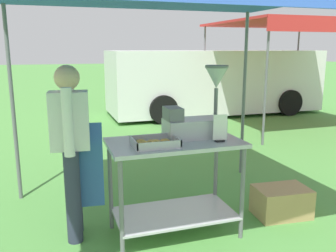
{
  "coord_description": "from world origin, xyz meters",
  "views": [
    {
      "loc": [
        -1.13,
        -1.75,
        1.75
      ],
      "look_at": [
        -0.08,
        1.47,
        1.02
      ],
      "focal_mm": 38.52,
      "sensor_mm": 36.0,
      "label": 1
    }
  ],
  "objects_px": {
    "donut_tray": "(154,143)",
    "supply_crate": "(281,202)",
    "menu_sign": "(220,130)",
    "vendor": "(71,144)",
    "neighbour_tent": "(289,25)",
    "van_white": "(215,81)",
    "donut_fryer": "(197,115)",
    "donut_cart": "(175,169)"
  },
  "relations": [
    {
      "from": "donut_tray",
      "to": "van_white",
      "type": "xyz_separation_m",
      "value": [
        3.43,
        6.03,
        -0.06
      ]
    },
    {
      "from": "donut_tray",
      "to": "neighbour_tent",
      "type": "xyz_separation_m",
      "value": [
        4.2,
        3.99,
        1.3
      ]
    },
    {
      "from": "donut_fryer",
      "to": "van_white",
      "type": "relative_size",
      "value": 0.12
    },
    {
      "from": "donut_fryer",
      "to": "vendor",
      "type": "bearing_deg",
      "value": 171.92
    },
    {
      "from": "neighbour_tent",
      "to": "donut_tray",
      "type": "bearing_deg",
      "value": -136.5
    },
    {
      "from": "donut_fryer",
      "to": "neighbour_tent",
      "type": "bearing_deg",
      "value": 45.63
    },
    {
      "from": "donut_tray",
      "to": "supply_crate",
      "type": "bearing_deg",
      "value": 4.49
    },
    {
      "from": "donut_tray",
      "to": "supply_crate",
      "type": "relative_size",
      "value": 0.66
    },
    {
      "from": "vendor",
      "to": "donut_cart",
      "type": "bearing_deg",
      "value": -14.52
    },
    {
      "from": "menu_sign",
      "to": "van_white",
      "type": "bearing_deg",
      "value": 65.09
    },
    {
      "from": "donut_tray",
      "to": "menu_sign",
      "type": "height_order",
      "value": "menu_sign"
    },
    {
      "from": "donut_cart",
      "to": "donut_fryer",
      "type": "height_order",
      "value": "donut_fryer"
    },
    {
      "from": "vendor",
      "to": "donut_tray",
      "type": "bearing_deg",
      "value": -27.45
    },
    {
      "from": "donut_cart",
      "to": "donut_tray",
      "type": "distance_m",
      "value": 0.39
    },
    {
      "from": "van_white",
      "to": "neighbour_tent",
      "type": "bearing_deg",
      "value": -69.27
    },
    {
      "from": "menu_sign",
      "to": "supply_crate",
      "type": "distance_m",
      "value": 1.21
    },
    {
      "from": "donut_cart",
      "to": "van_white",
      "type": "distance_m",
      "value": 6.73
    },
    {
      "from": "donut_cart",
      "to": "vendor",
      "type": "relative_size",
      "value": 0.76
    },
    {
      "from": "donut_fryer",
      "to": "neighbour_tent",
      "type": "relative_size",
      "value": 0.23
    },
    {
      "from": "menu_sign",
      "to": "donut_fryer",
      "type": "bearing_deg",
      "value": 120.02
    },
    {
      "from": "donut_tray",
      "to": "vendor",
      "type": "height_order",
      "value": "vendor"
    },
    {
      "from": "donut_fryer",
      "to": "menu_sign",
      "type": "bearing_deg",
      "value": -59.98
    },
    {
      "from": "donut_fryer",
      "to": "supply_crate",
      "type": "distance_m",
      "value": 1.37
    },
    {
      "from": "donut_fryer",
      "to": "van_white",
      "type": "xyz_separation_m",
      "value": [
        2.95,
        5.84,
        -0.25
      ]
    },
    {
      "from": "van_white",
      "to": "vendor",
      "type": "bearing_deg",
      "value": -125.83
    },
    {
      "from": "vendor",
      "to": "supply_crate",
      "type": "bearing_deg",
      "value": -6.42
    },
    {
      "from": "donut_fryer",
      "to": "neighbour_tent",
      "type": "distance_m",
      "value": 5.43
    },
    {
      "from": "donut_cart",
      "to": "supply_crate",
      "type": "bearing_deg",
      "value": -0.12
    },
    {
      "from": "supply_crate",
      "to": "neighbour_tent",
      "type": "height_order",
      "value": "neighbour_tent"
    },
    {
      "from": "menu_sign",
      "to": "vendor",
      "type": "relative_size",
      "value": 0.15
    },
    {
      "from": "donut_fryer",
      "to": "vendor",
      "type": "height_order",
      "value": "vendor"
    },
    {
      "from": "donut_fryer",
      "to": "vendor",
      "type": "relative_size",
      "value": 0.42
    },
    {
      "from": "menu_sign",
      "to": "donut_cart",
      "type": "bearing_deg",
      "value": 158.05
    },
    {
      "from": "vendor",
      "to": "neighbour_tent",
      "type": "height_order",
      "value": "neighbour_tent"
    },
    {
      "from": "donut_tray",
      "to": "vendor",
      "type": "xyz_separation_m",
      "value": [
        -0.67,
        0.35,
        -0.04
      ]
    },
    {
      "from": "donut_cart",
      "to": "van_white",
      "type": "height_order",
      "value": "van_white"
    },
    {
      "from": "supply_crate",
      "to": "neighbour_tent",
      "type": "bearing_deg",
      "value": 54.46
    },
    {
      "from": "vendor",
      "to": "donut_fryer",
      "type": "bearing_deg",
      "value": -8.08
    },
    {
      "from": "menu_sign",
      "to": "van_white",
      "type": "relative_size",
      "value": 0.04
    },
    {
      "from": "donut_fryer",
      "to": "supply_crate",
      "type": "xyz_separation_m",
      "value": [
        0.95,
        -0.07,
        -0.98
      ]
    },
    {
      "from": "donut_cart",
      "to": "donut_tray",
      "type": "xyz_separation_m",
      "value": [
        -0.23,
        -0.12,
        0.29
      ]
    },
    {
      "from": "donut_fryer",
      "to": "van_white",
      "type": "height_order",
      "value": "van_white"
    }
  ]
}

